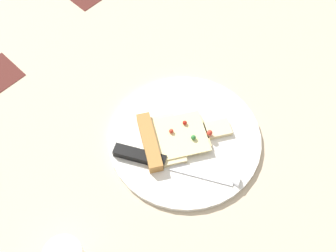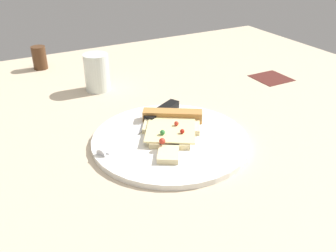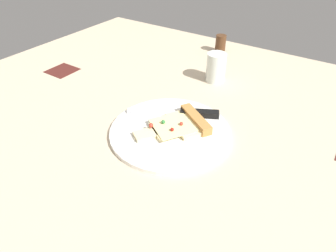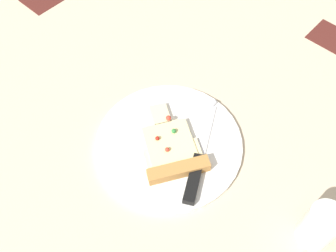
{
  "view_description": "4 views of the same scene",
  "coord_description": "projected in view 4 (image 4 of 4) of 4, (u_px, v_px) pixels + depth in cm",
  "views": [
    {
      "loc": [
        41.22,
        25.61,
        75.33
      ],
      "look_at": [
        9.11,
        -5.51,
        2.13
      ],
      "focal_mm": 47.27,
      "sensor_mm": 36.0,
      "label": 1
    },
    {
      "loc": [
        -45.53,
        27.81,
        36.62
      ],
      "look_at": [
        10.52,
        -2.57,
        2.22
      ],
      "focal_mm": 40.25,
      "sensor_mm": 36.0,
      "label": 2
    },
    {
      "loc": [
        -40.09,
        -33.74,
        44.65
      ],
      "look_at": [
        6.49,
        -2.33,
        3.37
      ],
      "focal_mm": 31.64,
      "sensor_mm": 36.0,
      "label": 3
    },
    {
      "loc": [
        35.12,
        -31.47,
        67.38
      ],
      "look_at": [
        6.17,
        0.15,
        2.7
      ],
      "focal_mm": 41.24,
      "sensor_mm": 36.0,
      "label": 4
    }
  ],
  "objects": [
    {
      "name": "plate",
      "position": [
        169.0,
        144.0,
        0.78
      ],
      "size": [
        29.67,
        29.67,
        1.04
      ],
      "primitive_type": "cylinder",
      "color": "white",
      "rests_on": "ground_plane"
    },
    {
      "name": "drinking_glass",
      "position": [
        320.0,
        226.0,
        0.64
      ],
      "size": [
        6.07,
        6.07,
        9.11
      ],
      "primitive_type": "cylinder",
      "color": "silver",
      "rests_on": "ground_plane"
    },
    {
      "name": "knife",
      "position": [
        199.0,
        158.0,
        0.75
      ],
      "size": [
        13.12,
        22.18,
        2.45
      ],
      "rotation": [
        0.0,
        0.0,
        0.49
      ],
      "color": "silver",
      "rests_on": "plate"
    },
    {
      "name": "ground_plane",
      "position": [
        146.0,
        121.0,
        0.83
      ],
      "size": [
        148.48,
        148.48,
        3.0
      ],
      "color": "#C6B293",
      "rests_on": "ground"
    },
    {
      "name": "pizza_slice",
      "position": [
        172.0,
        151.0,
        0.75
      ],
      "size": [
        18.89,
        15.85,
        2.41
      ],
      "rotation": [
        0.0,
        0.0,
        1.01
      ],
      "color": "beige",
      "rests_on": "plate"
    }
  ]
}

